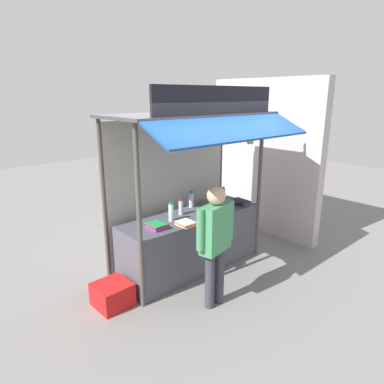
# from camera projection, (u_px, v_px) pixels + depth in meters

# --- Properties ---
(ground_plane) EXTENTS (20.00, 20.00, 0.00)m
(ground_plane) POSITION_uv_depth(u_px,v_px,m) (192.00, 267.00, 5.33)
(ground_plane) COLOR slate
(stall_counter) EXTENTS (2.28, 0.69, 0.87)m
(stall_counter) POSITION_uv_depth(u_px,v_px,m) (192.00, 241.00, 5.21)
(stall_counter) COLOR #4C4C56
(stall_counter) RESTS_ON ground
(stall_structure) EXTENTS (2.48, 1.60, 2.70)m
(stall_structure) POSITION_uv_depth(u_px,v_px,m) (185.00, 162.00, 4.98)
(stall_structure) COLOR #4C4742
(stall_structure) RESTS_ON ground
(water_bottle_left) EXTENTS (0.07, 0.07, 0.25)m
(water_bottle_left) POSITION_uv_depth(u_px,v_px,m) (223.00, 194.00, 5.70)
(water_bottle_left) COLOR silver
(water_bottle_left) RESTS_ON stall_counter
(water_bottle_front_left) EXTENTS (0.07, 0.07, 0.24)m
(water_bottle_front_left) POSITION_uv_depth(u_px,v_px,m) (181.00, 207.00, 5.06)
(water_bottle_front_left) COLOR silver
(water_bottle_front_left) RESTS_ON stall_counter
(water_bottle_back_right) EXTENTS (0.08, 0.08, 0.28)m
(water_bottle_back_right) POSITION_uv_depth(u_px,v_px,m) (171.00, 212.00, 4.80)
(water_bottle_back_right) COLOR silver
(water_bottle_back_right) RESTS_ON stall_counter
(water_bottle_far_right) EXTENTS (0.07, 0.07, 0.27)m
(water_bottle_far_right) POSITION_uv_depth(u_px,v_px,m) (191.00, 200.00, 5.39)
(water_bottle_far_right) COLOR silver
(water_bottle_far_right) RESTS_ON stall_counter
(magazine_stack_mid_left) EXTENTS (0.21, 0.32, 0.07)m
(magazine_stack_mid_left) POSITION_uv_depth(u_px,v_px,m) (240.00, 202.00, 5.56)
(magazine_stack_mid_left) COLOR purple
(magazine_stack_mid_left) RESTS_ON stall_counter
(magazine_stack_mid_right) EXTENTS (0.23, 0.27, 0.05)m
(magazine_stack_mid_right) POSITION_uv_depth(u_px,v_px,m) (186.00, 223.00, 4.67)
(magazine_stack_mid_right) COLOR orange
(magazine_stack_mid_right) RESTS_ON stall_counter
(magazine_stack_right) EXTENTS (0.23, 0.28, 0.07)m
(magazine_stack_right) POSITION_uv_depth(u_px,v_px,m) (157.00, 226.00, 4.56)
(magazine_stack_right) COLOR purple
(magazine_stack_right) RESTS_ON stall_counter
(banana_bunch_inner_right) EXTENTS (0.10, 0.10, 0.29)m
(banana_bunch_inner_right) POSITION_uv_depth(u_px,v_px,m) (210.00, 141.00, 4.40)
(banana_bunch_inner_right) COLOR #332D23
(banana_bunch_inner_left) EXTENTS (0.12, 0.12, 0.33)m
(banana_bunch_inner_left) POSITION_uv_depth(u_px,v_px,m) (250.00, 139.00, 4.93)
(banana_bunch_inner_left) COLOR #332D23
(banana_bunch_rightmost) EXTENTS (0.09, 0.09, 0.29)m
(banana_bunch_rightmost) POSITION_uv_depth(u_px,v_px,m) (171.00, 147.00, 4.00)
(banana_bunch_rightmost) COLOR #332D23
(vendor_person) EXTENTS (0.59, 0.28, 1.57)m
(vendor_person) POSITION_uv_depth(u_px,v_px,m) (215.00, 236.00, 4.13)
(vendor_person) COLOR #383842
(vendor_person) RESTS_ON ground
(plastic_crate) EXTENTS (0.45, 0.45, 0.30)m
(plastic_crate) POSITION_uv_depth(u_px,v_px,m) (113.00, 294.00, 4.33)
(plastic_crate) COLOR red
(plastic_crate) RESTS_ON ground
(neighbour_wall) EXTENTS (0.20, 2.40, 2.88)m
(neighbour_wall) POSITION_uv_depth(u_px,v_px,m) (264.00, 157.00, 6.48)
(neighbour_wall) COLOR #B5ABAF
(neighbour_wall) RESTS_ON ground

